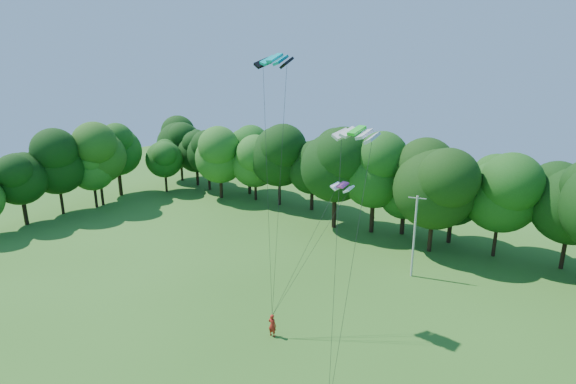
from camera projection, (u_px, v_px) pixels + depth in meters
The scene contains 8 objects.
utility_pole at pixel (414, 236), 41.63m from camera, with size 1.53×0.58×7.92m.
kite_flyer_left at pixel (272, 325), 32.96m from camera, with size 0.65×0.43×1.78m, color #B42017.
kite_teal at pixel (275, 58), 31.62m from camera, with size 2.90×1.34×0.68m.
kite_green at pixel (357, 131), 25.53m from camera, with size 2.74×1.42×0.50m.
kite_pink at pixel (343, 185), 32.14m from camera, with size 1.78×1.00×0.35m.
tree_back_west at pixel (249, 148), 68.54m from camera, with size 8.03×8.03×11.68m.
tree_back_center at pixel (436, 174), 46.21m from camera, with size 9.41×9.41×13.69m.
tree_flank_west at pixel (97, 152), 62.67m from camera, with size 8.43×8.43×12.26m.
Camera 1 is at (18.00, -10.16, 19.21)m, focal length 28.00 mm.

